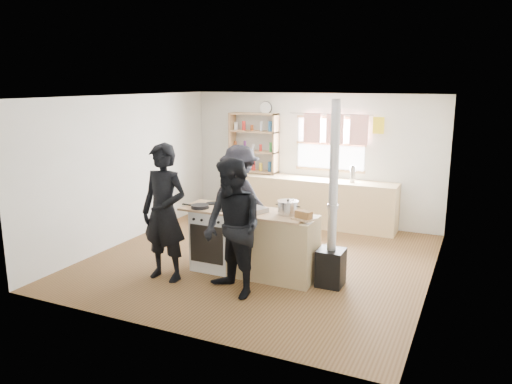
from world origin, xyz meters
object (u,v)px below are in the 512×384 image
skillet_greens (200,206)px  stockpot_stove (228,200)px  cooking_island (254,243)px  roast_tray (255,209)px  person_near_right (233,228)px  person_far (240,198)px  bread_board (304,216)px  stockpot_counter (288,208)px  flue_heater (332,240)px  thermos (353,174)px  person_near_left (164,213)px

skillet_greens → stockpot_stove: (0.29, 0.32, 0.05)m
cooking_island → roast_tray: 0.50m
cooking_island → stockpot_stove: size_ratio=8.70×
person_near_right → person_far: bearing=141.2°
roast_tray → bread_board: bearing=-7.0°
stockpot_counter → flue_heater: size_ratio=0.11×
thermos → stockpot_stove: 2.88m
stockpot_counter → person_near_right: 0.92m
person_near_left → bread_board: bearing=18.5°
thermos → roast_tray: (-0.69, -2.80, -0.08)m
person_near_left → person_near_right: (1.10, -0.09, -0.06)m
person_near_left → roast_tray: bearing=32.6°
roast_tray → stockpot_stove: size_ratio=1.72×
skillet_greens → roast_tray: bearing=10.0°
cooking_island → stockpot_stove: bearing=162.6°
thermos → person_near_left: person_near_left is taller
stockpot_counter → person_far: (-1.16, 0.85, -0.16)m
roast_tray → person_near_right: 0.73m
thermos → bread_board: 2.89m
flue_heater → thermos: bearing=98.6°
person_near_left → person_far: 1.61m
flue_heater → person_far: (-1.79, 0.84, 0.21)m
skillet_greens → bread_board: size_ratio=0.85×
cooking_island → bread_board: (0.79, -0.12, 0.51)m
bread_board → person_far: (-1.45, 1.01, -0.12)m
roast_tray → thermos: bearing=76.2°
stockpot_stove → flue_heater: (1.61, -0.10, -0.36)m
cooking_island → person_near_left: bearing=-147.3°
person_far → person_near_left: bearing=85.6°
thermos → person_far: 2.34m
roast_tray → flue_heater: 1.14m
stockpot_stove → person_near_right: bearing=-59.1°
bread_board → person_far: 1.77m
skillet_greens → stockpot_counter: (1.27, 0.21, 0.07)m
roast_tray → stockpot_stove: 0.54m
thermos → skillet_greens: size_ratio=1.06×
person_far → cooking_island: bearing=135.8°
person_near_left → person_near_right: bearing=-2.7°
stockpot_stove → person_near_right: 1.06m
cooking_island → person_far: (-0.66, 0.89, 0.40)m
roast_tray → stockpot_stove: (-0.51, 0.18, 0.05)m
cooking_island → stockpot_counter: bearing=4.8°
skillet_greens → person_near_left: size_ratio=0.14×
thermos → skillet_greens: 3.30m
bread_board → flue_heater: size_ratio=0.13×
thermos → cooking_island: 2.92m
roast_tray → stockpot_counter: (0.47, 0.07, 0.06)m
person_near_left → cooking_island: bearing=34.5°
roast_tray → person_far: 1.16m
roast_tray → person_far: bearing=127.0°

